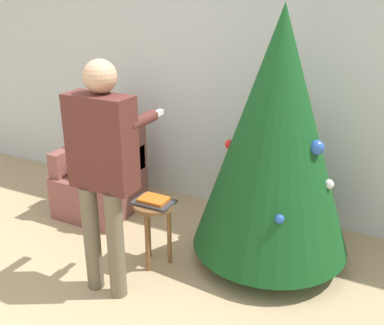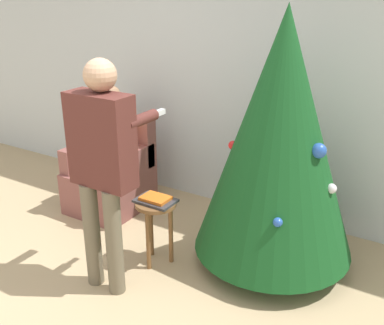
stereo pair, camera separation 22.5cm
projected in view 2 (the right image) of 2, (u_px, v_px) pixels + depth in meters
The scene contains 9 objects.
ground_plane at pixel (54, 324), 2.98m from camera, with size 14.00×14.00×0.00m, color tan.
wall_back at pixel (218, 70), 4.26m from camera, with size 8.00×0.06×2.70m.
christmas_tree at pixel (279, 137), 3.28m from camera, with size 1.23×1.23×2.00m.
armchair at pixel (112, 177), 4.47m from camera, with size 0.65×0.72×0.89m.
person_seated at pixel (108, 144), 4.33m from camera, with size 0.36×0.46×1.23m.
person_standing at pixel (102, 158), 3.04m from camera, with size 0.47×0.57×1.67m.
side_stool at pixel (156, 216), 3.51m from camera, with size 0.32×0.32×0.54m.
laptop at pixel (156, 201), 3.46m from camera, with size 0.31×0.21×0.02m.
book at pixel (156, 198), 3.46m from camera, with size 0.22×0.16×0.02m.
Camera 2 is at (2.02, -1.55, 2.09)m, focal length 42.00 mm.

